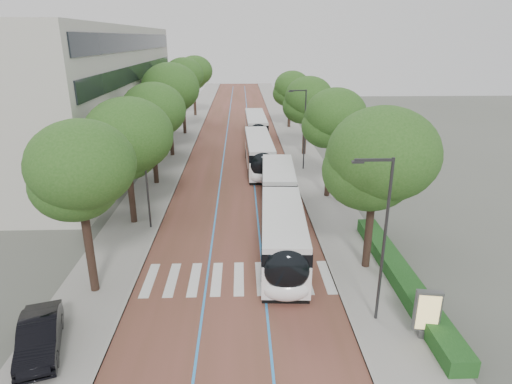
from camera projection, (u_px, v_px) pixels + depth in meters
ground at (235, 288)px, 23.22m from camera, size 160.00×160.00×0.00m
road at (238, 133)px, 60.81m from camera, size 11.00×140.00×0.02m
sidewalk_left at (185, 133)px, 60.54m from camera, size 4.00×140.00×0.12m
sidewalk_right at (290, 133)px, 61.05m from camera, size 4.00×140.00×0.12m
kerb_left at (199, 133)px, 60.61m from camera, size 0.20×140.00×0.14m
kerb_right at (277, 133)px, 60.98m from camera, size 0.20×140.00×0.14m
zebra_crossing at (239, 278)px, 24.16m from camera, size 10.55×3.60×0.01m
lane_line_left at (227, 133)px, 60.75m from camera, size 0.12×126.00×0.01m
lane_line_right at (249, 133)px, 60.86m from camera, size 0.12×126.00×0.01m
office_building at (58, 95)px, 46.50m from camera, size 18.11×40.00×14.00m
hedge at (401, 277)px, 23.35m from camera, size 1.20×14.00×0.80m
streetlight_near at (382, 229)px, 18.99m from camera, size 1.82×0.20×8.00m
streetlight_far at (303, 123)px, 42.48m from camera, size 1.82×0.20×8.00m
lamp_post_left at (146, 173)px, 29.14m from camera, size 0.14×0.14×8.00m
trees_left at (166, 99)px, 45.10m from camera, size 6.34×60.52×9.81m
trees_right at (318, 113)px, 40.34m from camera, size 5.98×47.60×8.96m
lead_bus at (281, 212)px, 29.14m from camera, size 3.50×18.50×3.20m
bus_queued_0 at (259, 154)px, 43.89m from camera, size 2.79×12.45×3.20m
bus_queued_1 at (256, 127)px, 56.74m from camera, size 2.72×12.44×3.20m
ad_panel at (427, 313)px, 18.93m from camera, size 1.16×0.51×2.34m
parked_car at (40, 336)px, 18.21m from camera, size 2.82×4.70×1.46m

